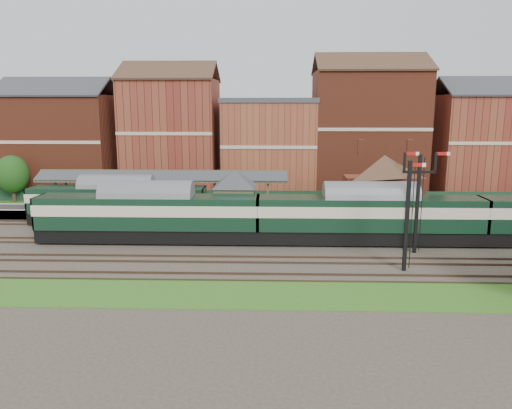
{
  "coord_description": "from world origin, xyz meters",
  "views": [
    {
      "loc": [
        0.33,
        -41.83,
        11.86
      ],
      "look_at": [
        -1.01,
        2.0,
        3.0
      ],
      "focal_mm": 35.0,
      "sensor_mm": 36.0,
      "label": 1
    }
  ],
  "objects_px": {
    "dmu_train": "(369,215)",
    "semaphore_bracket": "(418,197)",
    "platform_railcar": "(118,201)",
    "signal_box": "(235,200)"
  },
  "relations": [
    {
      "from": "dmu_train",
      "to": "semaphore_bracket",
      "type": "bearing_deg",
      "value": -37.25
    },
    {
      "from": "dmu_train",
      "to": "platform_railcar",
      "type": "relative_size",
      "value": 3.26
    },
    {
      "from": "signal_box",
      "to": "platform_railcar",
      "type": "relative_size",
      "value": 0.34
    },
    {
      "from": "signal_box",
      "to": "platform_railcar",
      "type": "height_order",
      "value": "signal_box"
    },
    {
      "from": "dmu_train",
      "to": "platform_railcar",
      "type": "distance_m",
      "value": 24.6
    },
    {
      "from": "dmu_train",
      "to": "platform_railcar",
      "type": "height_order",
      "value": "dmu_train"
    },
    {
      "from": "signal_box",
      "to": "semaphore_bracket",
      "type": "relative_size",
      "value": 0.73
    },
    {
      "from": "signal_box",
      "to": "platform_railcar",
      "type": "distance_m",
      "value": 12.43
    },
    {
      "from": "signal_box",
      "to": "semaphore_bracket",
      "type": "xyz_separation_m",
      "value": [
        15.04,
        -5.75,
        1.44
      ]
    },
    {
      "from": "signal_box",
      "to": "semaphore_bracket",
      "type": "bearing_deg",
      "value": -20.92
    }
  ]
}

